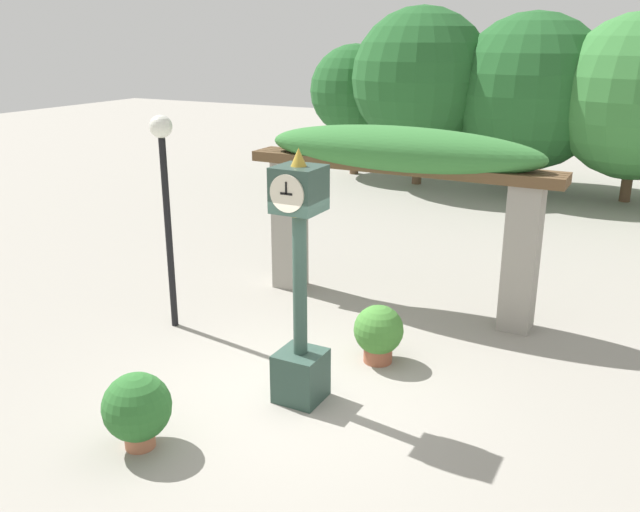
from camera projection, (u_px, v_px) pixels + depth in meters
The scene contains 7 objects.
ground_plane at pixel (295, 393), 8.39m from camera, with size 60.00×60.00×0.00m, color gray.
pedestal_clock at pixel (300, 294), 7.86m from camera, with size 0.54×0.56×3.07m.
pergola at pixel (399, 170), 10.44m from camera, with size 5.00×1.07×2.91m.
potted_plant_near_left at pixel (379, 332), 9.09m from camera, with size 0.67×0.67×0.81m.
potted_plant_near_right at pixel (137, 408), 7.18m from camera, with size 0.74×0.74×0.85m.
lamp_post at pixel (165, 178), 9.65m from camera, with size 0.32×0.32×3.18m.
tree_line at pixel (537, 92), 18.20m from camera, with size 13.82×4.71×5.02m.
Camera 1 is at (3.74, -6.44, 4.25)m, focal length 38.00 mm.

